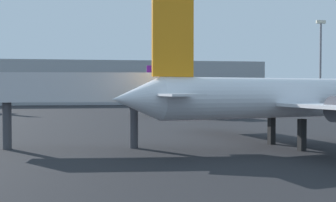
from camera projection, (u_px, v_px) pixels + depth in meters
airplane_at_gate at (295, 98)px, 34.11m from camera, size 32.08×32.39×11.92m
airplane_far_left at (197, 96)px, 76.84m from camera, size 26.69×25.91×9.17m
jet_bridge at (95, 89)px, 33.12m from camera, size 16.97×3.63×6.42m
light_mast_right at (320, 59)px, 100.41m from camera, size 2.40×0.50×21.95m
terminal_building at (116, 83)px, 136.99m from camera, size 95.19×25.88×13.81m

